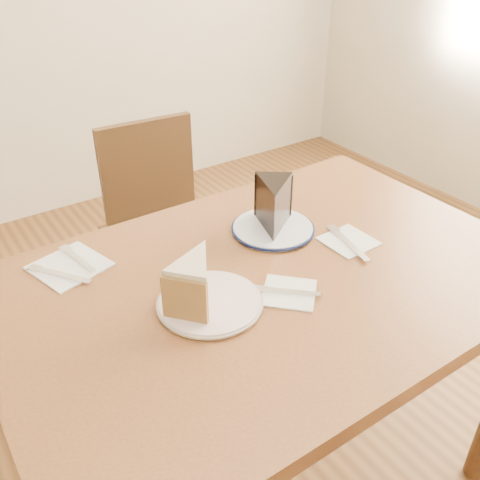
% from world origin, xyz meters
% --- Properties ---
extents(ground, '(4.00, 4.00, 0.00)m').
position_xyz_m(ground, '(0.00, 0.00, 0.00)').
color(ground, '#4B2C14').
rests_on(ground, ground).
extents(table, '(1.20, 0.80, 0.75)m').
position_xyz_m(table, '(0.00, 0.00, 0.65)').
color(table, '#552E17').
rests_on(table, ground).
extents(chair_far, '(0.43, 0.43, 0.83)m').
position_xyz_m(chair_far, '(0.10, 0.75, 0.46)').
color(chair_far, '#311D0E').
rests_on(chair_far, ground).
extents(plate_cream, '(0.21, 0.21, 0.01)m').
position_xyz_m(plate_cream, '(-0.17, -0.02, 0.76)').
color(plate_cream, silver).
rests_on(plate_cream, table).
extents(plate_navy, '(0.20, 0.20, 0.01)m').
position_xyz_m(plate_navy, '(0.12, 0.15, 0.76)').
color(plate_navy, white).
rests_on(plate_navy, table).
extents(carrot_cake, '(0.15, 0.15, 0.09)m').
position_xyz_m(carrot_cake, '(-0.19, 0.00, 0.81)').
color(carrot_cake, beige).
rests_on(carrot_cake, plate_cream).
extents(chocolate_cake, '(0.15, 0.16, 0.11)m').
position_xyz_m(chocolate_cake, '(0.11, 0.14, 0.82)').
color(chocolate_cake, black).
rests_on(chocolate_cake, plate_navy).
extents(napkin_cream, '(0.16, 0.16, 0.00)m').
position_xyz_m(napkin_cream, '(-0.01, -0.08, 0.75)').
color(napkin_cream, white).
rests_on(napkin_cream, table).
extents(napkin_navy, '(0.12, 0.12, 0.00)m').
position_xyz_m(napkin_navy, '(0.24, -0.00, 0.75)').
color(napkin_navy, white).
rests_on(napkin_navy, table).
extents(napkin_spare, '(0.18, 0.18, 0.00)m').
position_xyz_m(napkin_spare, '(-0.36, 0.28, 0.75)').
color(napkin_spare, white).
rests_on(napkin_spare, table).
extents(fork_cream, '(0.11, 0.11, 0.00)m').
position_xyz_m(fork_cream, '(-0.01, -0.08, 0.76)').
color(fork_cream, white).
rests_on(fork_cream, napkin_cream).
extents(knife_navy, '(0.05, 0.17, 0.00)m').
position_xyz_m(knife_navy, '(0.23, -0.01, 0.76)').
color(knife_navy, silver).
rests_on(knife_navy, napkin_navy).
extents(fork_spare, '(0.04, 0.14, 0.00)m').
position_xyz_m(fork_spare, '(-0.34, 0.29, 0.76)').
color(fork_spare, silver).
rests_on(fork_spare, napkin_spare).
extents(knife_spare, '(0.10, 0.14, 0.00)m').
position_xyz_m(knife_spare, '(-0.39, 0.25, 0.76)').
color(knife_spare, silver).
rests_on(knife_spare, napkin_spare).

